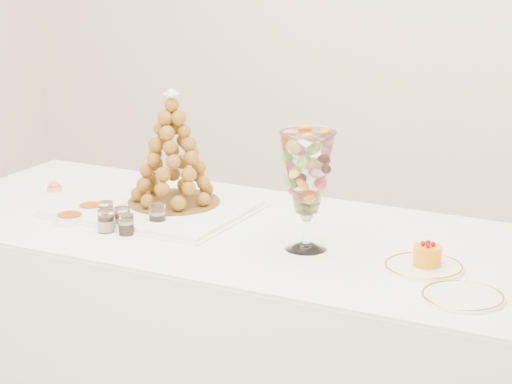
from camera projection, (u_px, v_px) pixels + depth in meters
The scene contains 15 objects.
buffet_table at pixel (252, 356), 3.20m from camera, with size 2.23×0.89×0.85m.
lace_tray at pixel (153, 209), 3.27m from camera, with size 0.60×0.45×0.02m, color white.
macaron_vase at pixel (307, 174), 2.86m from camera, with size 0.16×0.16×0.35m.
cake_plate at pixel (424, 267), 2.76m from camera, with size 0.22×0.22×0.01m, color white.
spare_plate at pixel (463, 297), 2.55m from camera, with size 0.22×0.22×0.01m, color white.
pink_tart at pixel (54, 187), 3.51m from camera, with size 0.05×0.05×0.03m.
verrine_a at pixel (106, 211), 3.17m from camera, with size 0.05×0.05×0.06m, color white.
verrine_b at pixel (122, 218), 3.10m from camera, with size 0.05×0.05×0.07m, color white.
verrine_c at pixel (157, 215), 3.12m from camera, with size 0.05×0.05×0.07m, color white.
verrine_d at pixel (106, 221), 3.07m from camera, with size 0.05×0.05×0.07m, color white.
verrine_e at pixel (126, 224), 3.04m from camera, with size 0.05×0.05×0.06m, color white.
ramekin_back at pixel (91, 209), 3.25m from camera, with size 0.08×0.08×0.03m, color white.
ramekin_front at pixel (70, 219), 3.15m from camera, with size 0.09×0.09×0.03m, color white.
croquembouche at pixel (173, 148), 3.26m from camera, with size 0.31×0.31×0.38m.
mousse_cake at pixel (427, 255), 2.75m from camera, with size 0.08×0.08×0.07m.
Camera 1 is at (1.36, -2.46, 1.82)m, focal length 70.00 mm.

